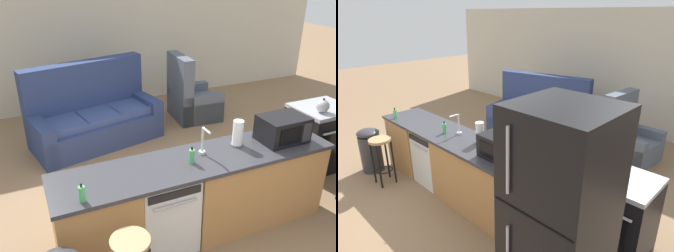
{
  "view_description": "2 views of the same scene",
  "coord_description": "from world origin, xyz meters",
  "views": [
    {
      "loc": [
        -1.37,
        -2.68,
        2.68
      ],
      "look_at": [
        0.13,
        0.73,
        0.96
      ],
      "focal_mm": 38.0,
      "sensor_mm": 36.0,
      "label": 1
    },
    {
      "loc": [
        3.41,
        -2.21,
        2.49
      ],
      "look_at": [
        0.47,
        0.77,
        0.9
      ],
      "focal_mm": 32.0,
      "sensor_mm": 36.0,
      "label": 2
    }
  ],
  "objects": [
    {
      "name": "kitchen_counter",
      "position": [
        0.24,
        0.0,
        0.42
      ],
      "size": [
        2.94,
        0.66,
        0.9
      ],
      "color": "#B77F47",
      "rests_on": "ground_plane"
    },
    {
      "name": "kettle",
      "position": [
        2.18,
        0.42,
        0.99
      ],
      "size": [
        0.21,
        0.17,
        0.19
      ],
      "color": "#B2B2B7",
      "rests_on": "stove_range"
    },
    {
      "name": "wall_back",
      "position": [
        0.3,
        4.2,
        1.3
      ],
      "size": [
        10.0,
        0.06,
        2.6
      ],
      "color": "beige",
      "rests_on": "ground_plane"
    },
    {
      "name": "trash_bin",
      "position": [
        -1.33,
        -0.6,
        0.38
      ],
      "size": [
        0.35,
        0.35,
        0.74
      ],
      "color": "#333338",
      "rests_on": "ground_plane"
    },
    {
      "name": "dishwasher",
      "position": [
        -0.25,
        -0.0,
        0.42
      ],
      "size": [
        0.58,
        0.61,
        0.84
      ],
      "color": "white",
      "rests_on": "ground_plane"
    },
    {
      "name": "ground_plane",
      "position": [
        0.0,
        0.0,
        0.0
      ],
      "size": [
        24.0,
        24.0,
        0.0
      ],
      "primitive_type": "plane",
      "color": "#896B4C"
    },
    {
      "name": "sink_faucet",
      "position": [
        0.23,
        0.07,
        1.03
      ],
      "size": [
        0.07,
        0.18,
        0.3
      ],
      "color": "silver",
      "rests_on": "kitchen_counter"
    },
    {
      "name": "stove_range",
      "position": [
        2.35,
        0.55,
        0.45
      ],
      "size": [
        0.76,
        0.68,
        0.9
      ],
      "color": "black",
      "rests_on": "ground_plane"
    },
    {
      "name": "microwave",
      "position": [
        1.16,
        -0.0,
        1.04
      ],
      "size": [
        0.5,
        0.37,
        0.28
      ],
      "color": "black",
      "rests_on": "kitchen_counter"
    },
    {
      "name": "soap_bottle",
      "position": [
        0.05,
        -0.03,
        0.97
      ],
      "size": [
        0.06,
        0.06,
        0.18
      ],
      "color": "#4CB266",
      "rests_on": "kitchen_counter"
    },
    {
      "name": "couch",
      "position": [
        -0.35,
        2.62,
        0.39
      ],
      "size": [
        2.15,
        1.31,
        1.27
      ],
      "color": "navy",
      "rests_on": "ground_plane"
    },
    {
      "name": "bar_stool",
      "position": [
        -0.79,
        -0.63,
        0.54
      ],
      "size": [
        0.32,
        0.32,
        0.74
      ],
      "color": "tan",
      "rests_on": "ground_plane"
    },
    {
      "name": "dish_soap_bottle",
      "position": [
        -1.05,
        -0.22,
        0.97
      ],
      "size": [
        0.06,
        0.06,
        0.18
      ],
      "color": "#4CB266",
      "rests_on": "kitchen_counter"
    },
    {
      "name": "armchair",
      "position": [
        1.5,
        2.82,
        0.35
      ],
      "size": [
        0.86,
        0.9,
        1.2
      ],
      "color": "#515B6B",
      "rests_on": "ground_plane"
    },
    {
      "name": "refrigerator",
      "position": [
        2.35,
        -0.55,
        0.96
      ],
      "size": [
        0.72,
        0.73,
        1.92
      ],
      "color": "black",
      "rests_on": "ground_plane"
    },
    {
      "name": "paper_towel_roll",
      "position": [
        0.66,
        0.1,
        1.04
      ],
      "size": [
        0.14,
        0.14,
        0.28
      ],
      "color": "#4C4C51",
      "rests_on": "kitchen_counter"
    }
  ]
}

